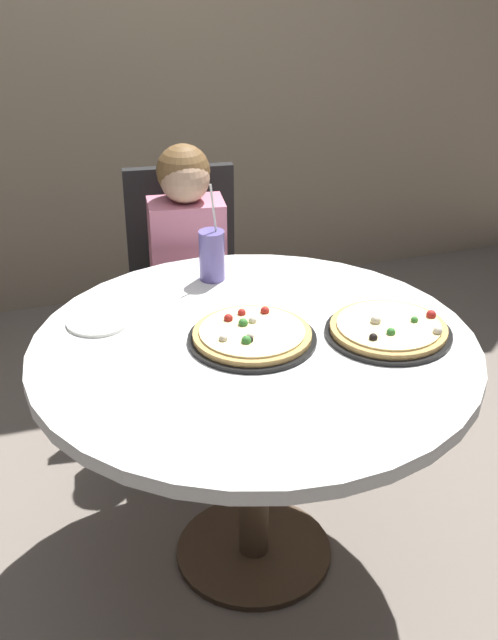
{
  "coord_description": "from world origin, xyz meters",
  "views": [
    {
      "loc": [
        -0.59,
        -1.86,
        1.86
      ],
      "look_at": [
        0.0,
        0.05,
        0.8
      ],
      "focal_mm": 46.69,
      "sensor_mm": 36.0,
      "label": 1
    }
  ],
  "objects_px": {
    "dining_table": "(254,375)",
    "chair_wooden": "(185,283)",
    "pizza_cheese": "(389,330)",
    "plate_small": "(98,321)",
    "soda_cup": "(212,255)",
    "pizza_veggie": "(250,336)",
    "diner_child": "(192,316)"
  },
  "relations": [
    {
      "from": "soda_cup",
      "to": "pizza_veggie",
      "type": "bearing_deg",
      "value": -90.55
    },
    {
      "from": "chair_wooden",
      "to": "pizza_cheese",
      "type": "relative_size",
      "value": 2.71
    },
    {
      "from": "soda_cup",
      "to": "plate_small",
      "type": "height_order",
      "value": "soda_cup"
    },
    {
      "from": "chair_wooden",
      "to": "pizza_veggie",
      "type": "relative_size",
      "value": 2.69
    },
    {
      "from": "chair_wooden",
      "to": "diner_child",
      "type": "relative_size",
      "value": 0.88
    },
    {
      "from": "dining_table",
      "to": "chair_wooden",
      "type": "height_order",
      "value": "chair_wooden"
    },
    {
      "from": "diner_child",
      "to": "pizza_veggie",
      "type": "bearing_deg",
      "value": -89.67
    },
    {
      "from": "chair_wooden",
      "to": "diner_child",
      "type": "distance_m",
      "value": 0.19
    },
    {
      "from": "chair_wooden",
      "to": "plate_small",
      "type": "height_order",
      "value": "chair_wooden"
    },
    {
      "from": "diner_child",
      "to": "pizza_veggie",
      "type": "distance_m",
      "value": 0.74
    },
    {
      "from": "plate_small",
      "to": "diner_child",
      "type": "bearing_deg",
      "value": 50.49
    },
    {
      "from": "diner_child",
      "to": "pizza_veggie",
      "type": "height_order",
      "value": "diner_child"
    },
    {
      "from": "soda_cup",
      "to": "diner_child",
      "type": "bearing_deg",
      "value": 91.69
    },
    {
      "from": "pizza_veggie",
      "to": "plate_small",
      "type": "distance_m",
      "value": 0.44
    },
    {
      "from": "chair_wooden",
      "to": "plate_small",
      "type": "xyz_separation_m",
      "value": [
        -0.4,
        -0.64,
        0.22
      ]
    },
    {
      "from": "dining_table",
      "to": "pizza_cheese",
      "type": "height_order",
      "value": "pizza_cheese"
    },
    {
      "from": "pizza_cheese",
      "to": "plate_small",
      "type": "height_order",
      "value": "pizza_cheese"
    },
    {
      "from": "pizza_veggie",
      "to": "chair_wooden",
      "type": "bearing_deg",
      "value": 88.99
    },
    {
      "from": "chair_wooden",
      "to": "pizza_veggie",
      "type": "height_order",
      "value": "chair_wooden"
    },
    {
      "from": "diner_child",
      "to": "pizza_cheese",
      "type": "relative_size",
      "value": 3.09
    },
    {
      "from": "dining_table",
      "to": "diner_child",
      "type": "relative_size",
      "value": 1.13
    },
    {
      "from": "dining_table",
      "to": "pizza_veggie",
      "type": "bearing_deg",
      "value": 102.33
    },
    {
      "from": "pizza_veggie",
      "to": "plate_small",
      "type": "relative_size",
      "value": 1.96
    },
    {
      "from": "diner_child",
      "to": "soda_cup",
      "type": "distance_m",
      "value": 0.44
    },
    {
      "from": "diner_child",
      "to": "plate_small",
      "type": "bearing_deg",
      "value": -129.51
    },
    {
      "from": "dining_table",
      "to": "plate_small",
      "type": "relative_size",
      "value": 6.8
    },
    {
      "from": "dining_table",
      "to": "diner_child",
      "type": "distance_m",
      "value": 0.73
    },
    {
      "from": "dining_table",
      "to": "soda_cup",
      "type": "xyz_separation_m",
      "value": [
        -0.0,
        0.44,
        0.18
      ]
    },
    {
      "from": "pizza_cheese",
      "to": "soda_cup",
      "type": "bearing_deg",
      "value": 126.79
    },
    {
      "from": "dining_table",
      "to": "pizza_cheese",
      "type": "distance_m",
      "value": 0.39
    },
    {
      "from": "pizza_veggie",
      "to": "soda_cup",
      "type": "xyz_separation_m",
      "value": [
        0.0,
        0.42,
        0.06
      ]
    },
    {
      "from": "pizza_veggie",
      "to": "pizza_cheese",
      "type": "relative_size",
      "value": 1.01
    }
  ]
}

